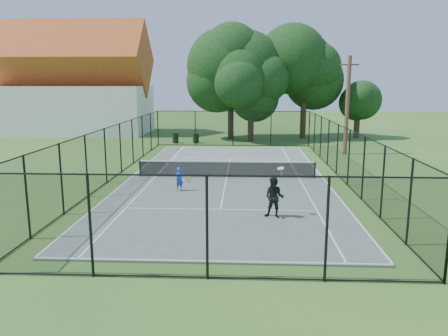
{
  "coord_description": "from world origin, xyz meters",
  "views": [
    {
      "loc": [
        1.0,
        -24.36,
        5.43
      ],
      "look_at": [
        -0.01,
        -3.0,
        1.2
      ],
      "focal_mm": 35.0,
      "sensor_mm": 36.0,
      "label": 1
    }
  ],
  "objects_px": {
    "utility_pole": "(347,105)",
    "trash_bin_left": "(175,138)",
    "trash_bin_right": "(196,138)",
    "player_blue": "(180,179)",
    "player_black": "(274,197)",
    "tennis_net": "(227,168)"
  },
  "relations": [
    {
      "from": "trash_bin_right",
      "to": "player_black",
      "type": "relative_size",
      "value": 0.37
    },
    {
      "from": "tennis_net",
      "to": "trash_bin_right",
      "type": "relative_size",
      "value": 11.68
    },
    {
      "from": "trash_bin_right",
      "to": "player_black",
      "type": "bearing_deg",
      "value": -75.7
    },
    {
      "from": "player_blue",
      "to": "player_black",
      "type": "height_order",
      "value": "player_black"
    },
    {
      "from": "tennis_net",
      "to": "utility_pole",
      "type": "height_order",
      "value": "utility_pole"
    },
    {
      "from": "player_blue",
      "to": "player_black",
      "type": "xyz_separation_m",
      "value": [
        4.44,
        -4.21,
        0.24
      ]
    },
    {
      "from": "tennis_net",
      "to": "player_blue",
      "type": "distance_m",
      "value": 3.89
    },
    {
      "from": "utility_pole",
      "to": "player_blue",
      "type": "height_order",
      "value": "utility_pole"
    },
    {
      "from": "tennis_net",
      "to": "player_black",
      "type": "xyz_separation_m",
      "value": [
        2.22,
        -7.41,
        0.31
      ]
    },
    {
      "from": "tennis_net",
      "to": "player_black",
      "type": "height_order",
      "value": "player_black"
    },
    {
      "from": "utility_pole",
      "to": "trash_bin_left",
      "type": "bearing_deg",
      "value": 158.51
    },
    {
      "from": "trash_bin_left",
      "to": "trash_bin_right",
      "type": "relative_size",
      "value": 1.07
    },
    {
      "from": "player_black",
      "to": "trash_bin_right",
      "type": "bearing_deg",
      "value": 104.3
    },
    {
      "from": "utility_pole",
      "to": "player_blue",
      "type": "bearing_deg",
      "value": -131.79
    },
    {
      "from": "tennis_net",
      "to": "player_blue",
      "type": "xyz_separation_m",
      "value": [
        -2.22,
        -3.2,
        0.07
      ]
    },
    {
      "from": "utility_pole",
      "to": "player_black",
      "type": "bearing_deg",
      "value": -111.5
    },
    {
      "from": "trash_bin_right",
      "to": "player_blue",
      "type": "height_order",
      "value": "player_blue"
    },
    {
      "from": "tennis_net",
      "to": "player_black",
      "type": "distance_m",
      "value": 7.74
    },
    {
      "from": "trash_bin_right",
      "to": "player_blue",
      "type": "bearing_deg",
      "value": -86.26
    },
    {
      "from": "trash_bin_left",
      "to": "tennis_net",
      "type": "bearing_deg",
      "value": -70.17
    },
    {
      "from": "trash_bin_left",
      "to": "utility_pole",
      "type": "xyz_separation_m",
      "value": [
        13.9,
        -5.47,
        3.26
      ]
    },
    {
      "from": "tennis_net",
      "to": "trash_bin_right",
      "type": "bearing_deg",
      "value": 103.08
    }
  ]
}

